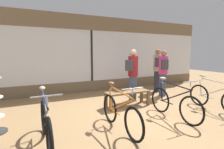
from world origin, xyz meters
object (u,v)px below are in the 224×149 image
(bicycle_far_right, at_px, (214,97))
(bicycle_far_left, at_px, (46,125))
(customer_mid_floor, at_px, (157,69))
(bicycle_right, at_px, (174,103))
(customer_by_window, at_px, (133,73))
(bicycle_left, at_px, (120,113))
(display_bench, at_px, (128,94))
(customer_near_rack, at_px, (163,71))

(bicycle_far_right, bearing_deg, bicycle_far_left, 179.43)
(bicycle_far_right, xyz_separation_m, customer_mid_floor, (0.11, 2.63, 0.61))
(bicycle_right, height_order, customer_by_window, customer_by_window)
(bicycle_left, height_order, customer_by_window, customer_by_window)
(customer_mid_floor, bearing_deg, bicycle_far_left, -151.31)
(bicycle_far_right, relative_size, customer_by_window, 0.96)
(bicycle_right, bearing_deg, customer_mid_floor, 57.39)
(bicycle_far_right, bearing_deg, display_bench, 145.95)
(display_bench, distance_m, customer_mid_floor, 2.58)
(bicycle_left, xyz_separation_m, customer_near_rack, (2.93, 1.93, 0.57))
(bicycle_far_left, distance_m, bicycle_right, 3.07)
(bicycle_right, bearing_deg, display_bench, 111.97)
(customer_near_rack, bearing_deg, customer_mid_floor, 66.51)
(bicycle_far_right, height_order, customer_near_rack, customer_near_rack)
(display_bench, bearing_deg, bicycle_left, -126.56)
(bicycle_far_left, bearing_deg, bicycle_right, 0.10)
(bicycle_far_left, distance_m, bicycle_far_right, 4.61)
(bicycle_left, height_order, display_bench, bicycle_left)
(customer_by_window, distance_m, customer_mid_floor, 1.86)
(bicycle_right, relative_size, display_bench, 1.24)
(customer_near_rack, distance_m, customer_by_window, 1.42)
(display_bench, xyz_separation_m, customer_near_rack, (1.90, 0.54, 0.56))
(customer_mid_floor, bearing_deg, bicycle_left, -141.06)
(bicycle_far_right, bearing_deg, bicycle_right, 178.09)
(customer_mid_floor, bearing_deg, bicycle_right, -122.61)
(bicycle_left, bearing_deg, customer_mid_floor, 38.94)
(display_bench, xyz_separation_m, customer_mid_floor, (2.20, 1.22, 0.59))
(bicycle_right, relative_size, customer_mid_floor, 0.95)
(display_bench, bearing_deg, customer_mid_floor, 29.01)
(bicycle_left, distance_m, customer_by_window, 2.48)
(customer_by_window, height_order, customer_mid_floor, customer_mid_floor)
(display_bench, height_order, customer_near_rack, customer_near_rack)
(customer_near_rack, relative_size, customer_by_window, 0.99)
(bicycle_far_left, bearing_deg, customer_near_rack, 23.32)
(bicycle_far_left, bearing_deg, bicycle_left, -0.95)
(customer_near_rack, bearing_deg, customer_by_window, -177.57)
(bicycle_far_right, height_order, display_bench, bicycle_far_right)
(bicycle_far_left, relative_size, bicycle_right, 1.01)
(bicycle_right, bearing_deg, bicycle_left, -178.90)
(bicycle_left, height_order, bicycle_far_right, bicycle_left)
(bicycle_left, relative_size, customer_by_window, 0.97)
(bicycle_far_right, xyz_separation_m, customer_by_window, (-1.60, 1.89, 0.59))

